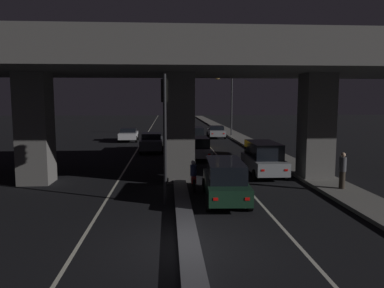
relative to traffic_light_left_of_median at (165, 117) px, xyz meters
name	(u,v)px	position (x,y,z in m)	size (l,w,h in m)	color
ground_plane	(189,248)	(0.72, -4.87, -3.72)	(200.00, 200.00, 0.00)	black
lane_line_left_inner	(145,136)	(-2.63, 30.13, -3.72)	(0.12, 126.00, 0.00)	beige
lane_line_right_inner	(200,136)	(4.07, 30.13, -3.72)	(0.12, 126.00, 0.00)	beige
median_divider	(173,135)	(0.72, 30.13, -3.60)	(0.65, 126.00, 0.23)	#4C4C51
sidewalk_right	(247,141)	(8.44, 23.13, -3.63)	(2.07, 126.00, 0.17)	slate
elevated_overpass	(172,64)	(0.35, 4.50, 2.60)	(36.47, 9.37, 8.38)	#5B5956
traffic_light_left_of_median	(165,117)	(0.00, 0.00, 0.00)	(0.30, 0.49, 5.47)	black
street_lamp	(229,101)	(7.54, 29.41, 0.60)	(2.11, 0.32, 7.24)	#2D2D30
car_dark_green_lead	(225,179)	(2.62, 0.38, -2.77)	(2.05, 4.80, 1.76)	black
car_silver_second	(263,158)	(5.76, 5.93, -2.70)	(1.95, 4.69, 1.94)	gray
car_white_third	(197,147)	(2.33, 12.40, -2.87)	(2.08, 4.54, 1.62)	silver
car_taxi_yellow_fourth	(195,137)	(2.62, 19.02, -2.72)	(2.01, 4.05, 1.92)	gold
car_silver_fifth	(216,132)	(5.77, 27.78, -2.97)	(2.02, 4.10, 1.42)	gray
car_grey_lead_oncoming	(152,142)	(-1.28, 16.50, -2.89)	(2.01, 4.63, 1.59)	#515459
car_white_second_oncoming	(129,134)	(-4.12, 24.92, -2.98)	(2.07, 4.19, 1.41)	silver
motorcycle_red_filtering_near	(193,177)	(1.37, 2.53, -3.09)	(0.32, 1.82, 1.47)	black
pedestrian_on_sidewalk	(342,170)	(8.49, 1.55, -2.66)	(0.33, 0.33, 1.76)	#2D261E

